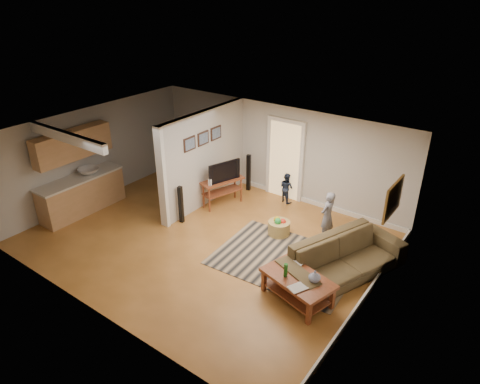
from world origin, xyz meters
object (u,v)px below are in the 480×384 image
object	(u,v)px
tv_console	(222,182)
coffee_table	(299,282)
speaker_right	(249,173)
toy_basket	(279,227)
child	(325,238)
sofa	(341,274)
toddler	(286,201)
speaker_left	(181,205)

from	to	relation	value
tv_console	coffee_table	bearing A→B (deg)	-13.49
speaker_right	toy_basket	world-z (taller)	speaker_right
tv_console	child	bearing A→B (deg)	19.98
toy_basket	coffee_table	bearing A→B (deg)	-49.90
sofa	toddler	size ratio (longest dim) A/B	3.24
speaker_left	child	xyz separation A→B (m)	(3.19, 1.39, -0.48)
sofa	coffee_table	xyz separation A→B (m)	(-0.34, -1.20, 0.40)
coffee_table	tv_console	xyz separation A→B (m)	(-3.45, 2.15, 0.25)
sofa	child	size ratio (longest dim) A/B	2.26
speaker_left	sofa	bearing A→B (deg)	-1.40
sofa	toy_basket	size ratio (longest dim) A/B	5.21
speaker_left	speaker_right	bearing A→B (deg)	76.70
speaker_right	coffee_table	bearing A→B (deg)	-59.04
coffee_table	toddler	distance (m)	3.97
toy_basket	child	distance (m)	1.09
tv_console	child	xyz separation A→B (m)	(2.93, 0.08, -0.66)
sofa	child	world-z (taller)	child
toy_basket	toddler	xyz separation A→B (m)	(-0.71, 1.53, -0.19)
speaker_right	toy_basket	xyz separation A→B (m)	(1.94, -1.53, -0.34)
tv_console	child	size ratio (longest dim) A/B	1.04
toy_basket	child	world-z (taller)	child
speaker_right	toy_basket	distance (m)	2.50
child	speaker_right	bearing A→B (deg)	-102.50
toddler	sofa	bearing A→B (deg)	158.09
coffee_table	toddler	world-z (taller)	coffee_table
speaker_right	toddler	distance (m)	1.34
child	toddler	bearing A→B (deg)	-114.81
coffee_table	toy_basket	bearing A→B (deg)	130.10
coffee_table	child	distance (m)	2.32
sofa	speaker_right	world-z (taller)	speaker_right
speaker_right	child	bearing A→B (deg)	-35.22
sofa	toddler	distance (m)	3.28
coffee_table	speaker_right	distance (m)	4.74
sofa	tv_console	bearing A→B (deg)	97.61
toy_basket	speaker_left	bearing A→B (deg)	-157.69
sofa	coffee_table	bearing A→B (deg)	-174.21
sofa	child	distance (m)	1.34
sofa	speaker_left	xyz separation A→B (m)	(-4.05, -0.36, 0.48)
child	toddler	xyz separation A→B (m)	(-1.67, 1.06, 0.00)
coffee_table	speaker_left	xyz separation A→B (m)	(-3.71, 0.84, 0.08)
child	toddler	size ratio (longest dim) A/B	1.43
speaker_left	child	world-z (taller)	speaker_left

